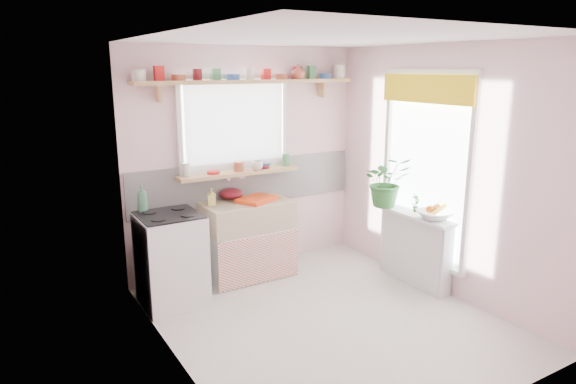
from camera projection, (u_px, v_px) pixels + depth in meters
room at (332, 154)px, 5.47m from camera, size 3.20×3.20×3.20m
sink_unit at (248, 239)px, 5.65m from camera, size 0.95×0.65×1.11m
cooker at (171, 259)px, 4.96m from camera, size 0.58×0.58×0.93m
radiator_ledge at (415, 247)px, 5.47m from camera, size 0.22×0.95×0.78m
windowsill at (239, 173)px, 5.63m from camera, size 1.40×0.22×0.04m
pine_shelf at (250, 82)px, 5.47m from camera, size 2.52×0.24×0.04m
shelf_crockery at (248, 74)px, 5.44m from camera, size 2.47×0.11×0.12m
sill_crockery at (239, 166)px, 5.62m from camera, size 1.35×0.11×0.12m
dish_tray at (257, 199)px, 5.57m from camera, size 0.50×0.45×0.04m
colander at (231, 194)px, 5.66m from camera, size 0.32×0.32×0.12m
jade_plant at (387, 181)px, 5.60m from camera, size 0.64×0.61×0.56m
fruit_bowl at (435, 215)px, 5.18m from camera, size 0.41×0.41×0.08m
herb_pot at (416, 203)px, 5.43m from camera, size 0.11×0.09×0.19m
soap_bottle_sink at (212, 197)px, 5.40m from camera, size 0.11×0.11×0.18m
sill_cup at (257, 166)px, 5.67m from camera, size 0.15×0.15×0.10m
sill_bowl at (263, 165)px, 5.84m from camera, size 0.19×0.19×0.05m
shelf_vase at (298, 72)px, 5.68m from camera, size 0.20×0.20×0.16m
cooker_bottle at (142, 198)px, 4.92m from camera, size 0.13×0.13×0.26m
fruit at (435, 209)px, 5.17m from camera, size 0.20×0.14×0.10m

